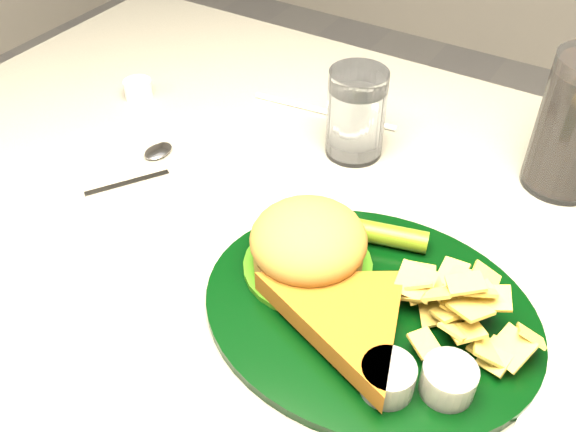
% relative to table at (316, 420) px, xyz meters
% --- Properties ---
extents(table, '(1.20, 0.80, 0.75)m').
position_rel_table_xyz_m(table, '(0.00, 0.00, 0.00)').
color(table, gray).
rests_on(table, ground).
extents(dinner_plate, '(0.34, 0.29, 0.07)m').
position_rel_table_xyz_m(dinner_plate, '(0.09, -0.08, 0.41)').
color(dinner_plate, black).
rests_on(dinner_plate, table).
extents(water_glass, '(0.09, 0.09, 0.11)m').
position_rel_table_xyz_m(water_glass, '(-0.04, 0.14, 0.43)').
color(water_glass, white).
rests_on(water_glass, table).
extents(spoon, '(0.10, 0.13, 0.01)m').
position_rel_table_xyz_m(spoon, '(-0.24, -0.05, 0.38)').
color(spoon, silver).
rests_on(spoon, table).
extents(ramekin, '(0.05, 0.05, 0.03)m').
position_rel_table_xyz_m(ramekin, '(-0.36, 0.10, 0.39)').
color(ramekin, silver).
rests_on(ramekin, table).
extents(wrapped_straw, '(0.21, 0.09, 0.01)m').
position_rel_table_xyz_m(wrapped_straw, '(-0.12, 0.20, 0.38)').
color(wrapped_straw, white).
rests_on(wrapped_straw, table).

